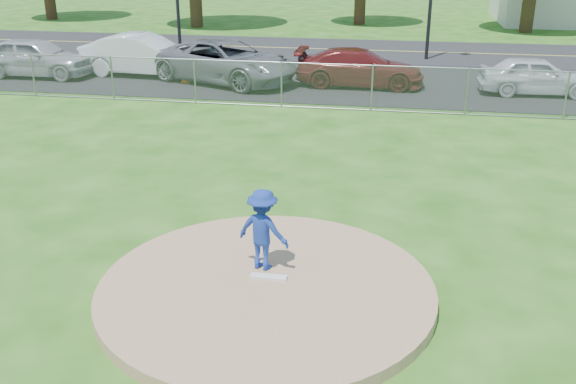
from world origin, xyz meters
name	(u,v)px	position (x,y,z in m)	size (l,w,h in m)	color
ground	(334,126)	(0.00, 10.00, 0.00)	(120.00, 120.00, 0.00)	#235613
pitchers_mound	(266,290)	(0.00, 0.00, 0.10)	(5.40, 5.40, 0.20)	#A67F5B
pitching_rubber	(269,277)	(0.00, 0.20, 0.22)	(0.60, 0.15, 0.04)	white
chain_link_fence	(341,87)	(0.00, 12.00, 0.75)	(40.00, 0.06, 1.50)	gray
parking_lot	(352,81)	(0.00, 16.50, 0.01)	(50.00, 8.00, 0.01)	black
street	(364,50)	(0.00, 24.00, 0.00)	(60.00, 7.00, 0.01)	#232325
pitcher	(263,230)	(-0.16, 0.54, 0.90)	(0.90, 0.52, 1.40)	navy
traffic_cone	(185,73)	(-6.40, 15.09, 0.37)	(0.37, 0.37, 0.72)	orange
parked_car_silver	(36,57)	(-12.72, 15.14, 0.80)	(1.87, 4.64, 1.58)	#B7B6BB
parked_car_white	(144,55)	(-8.51, 16.14, 0.84)	(1.76, 5.05, 1.66)	white
parked_car_gray	(226,61)	(-4.84, 15.43, 0.82)	(2.70, 5.86, 1.63)	slate
parked_car_darkred	(360,68)	(0.34, 15.67, 0.71)	(1.97, 4.84, 1.40)	maroon
parked_car_pearl	(536,76)	(6.70, 15.41, 0.69)	(1.60, 3.99, 1.36)	silver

